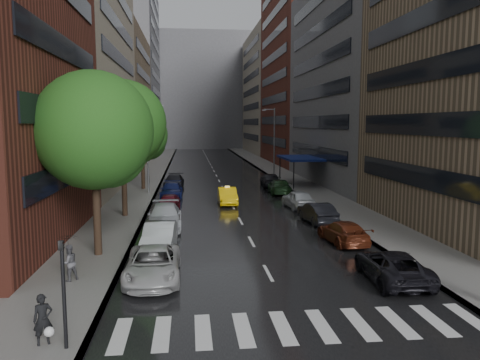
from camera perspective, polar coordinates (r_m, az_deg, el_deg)
name	(u,v)px	position (r m, az deg, el deg)	size (l,w,h in m)	color
ground	(285,305)	(19.19, 5.52, -14.94)	(220.00, 220.00, 0.00)	gray
road	(215,173)	(67.90, -3.10, 0.92)	(14.00, 140.00, 0.01)	black
sidewalk_left	(152,173)	(68.00, -10.69, 0.87)	(4.00, 140.00, 0.15)	gray
sidewalk_right	(276,171)	(68.97, 4.39, 1.06)	(4.00, 140.00, 0.15)	gray
crosswalk	(302,326)	(17.44, 7.59, -17.27)	(13.15, 2.80, 0.01)	silver
buildings_left	(115,66)	(77.55, -15.01, 13.28)	(8.00, 108.00, 38.00)	maroon
buildings_right	(306,73)	(76.85, 8.06, 12.79)	(8.05, 109.10, 36.00)	#937A5B
building_far	(201,92)	(135.76, -4.77, 10.68)	(40.00, 14.00, 32.00)	slate
tree_near	(94,131)	(25.55, -17.40, 5.78)	(6.20, 6.20, 9.87)	#382619
tree_mid	(122,123)	(36.12, -14.15, 6.70)	(6.52, 6.52, 10.39)	#382619
tree_far	(142,135)	(50.72, -11.85, 5.39)	(5.39, 5.39, 8.60)	#382619
taxi	(227,196)	(41.41, -1.55, -1.95)	(1.56, 4.47, 1.47)	yellow
parked_cars_left	(167,209)	(35.35, -8.92, -3.55)	(2.49, 36.26, 1.61)	beige
parked_cars_right	(304,204)	(37.64, 7.84, -2.92)	(2.60, 37.12, 1.56)	black
ped_bag_walker	(43,320)	(16.65, -22.85, -15.50)	(0.71, 0.60, 1.64)	black
ped_black_umbrella	(68,254)	(22.33, -20.19, -8.43)	(1.01, 0.99, 2.09)	#55555B
traffic_light	(63,284)	(15.70, -20.73, -11.77)	(0.18, 0.15, 3.45)	black
street_lamp_left	(148,146)	(47.64, -11.12, 4.12)	(1.74, 0.22, 9.00)	gray
street_lamp_right	(274,140)	(63.50, 4.12, 4.91)	(1.74, 0.22, 9.00)	gray
awning	(300,158)	(54.08, 7.33, 2.65)	(4.00, 8.00, 3.12)	navy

